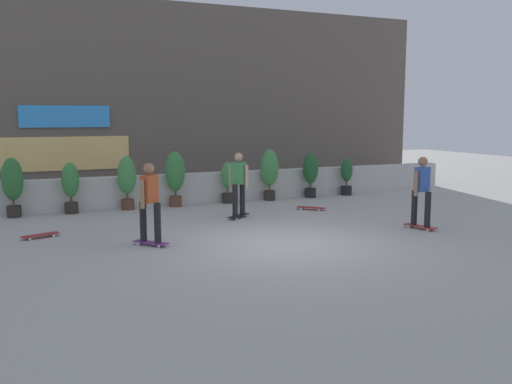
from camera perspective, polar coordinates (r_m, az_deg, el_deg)
name	(u,v)px	position (r m, az deg, el deg)	size (l,w,h in m)	color
ground_plane	(285,244)	(11.52, 2.98, -5.39)	(48.00, 48.00, 0.00)	#B2AFA8
planter_wall	(197,188)	(16.94, -6.06, 0.43)	(18.00, 0.40, 0.90)	beige
building_backdrop	(163,98)	(20.66, -9.55, 9.49)	(20.00, 2.08, 6.50)	#60564C
potted_plant_0	(12,183)	(15.69, -23.78, 0.90)	(0.54, 0.54, 1.56)	#2D2823
potted_plant_1	(70,184)	(15.75, -18.55, 0.74)	(0.46, 0.46, 1.39)	#2D2823
potted_plant_2	(127,179)	(15.94, -13.14, 1.34)	(0.52, 0.52, 1.51)	brown
potted_plant_3	(175,174)	(16.23, -8.32, 1.83)	(0.57, 0.57, 1.61)	brown
potted_plant_4	(228,181)	(16.75, -2.95, 1.15)	(0.39, 0.39, 1.24)	#2D2823
potted_plant_5	(270,170)	(17.26, 1.40, 2.25)	(0.56, 0.56, 1.60)	#2D2823
potted_plant_6	(311,172)	(17.93, 5.64, 2.09)	(0.49, 0.49, 1.45)	black
potted_plant_7	(347,175)	(18.64, 9.30, 1.73)	(0.38, 0.38, 1.24)	black
skater_by_wall_left	(422,189)	(13.42, 16.68, 0.28)	(0.54, 0.82, 1.70)	maroon
skater_mid_plaza	(239,182)	(14.23, -1.80, 1.03)	(0.76, 0.65, 1.70)	black
skater_by_wall_right	(150,200)	(11.42, -10.88, -0.83)	(0.67, 0.74, 1.70)	#72338C
skateboard_near_camera	(40,235)	(12.96, -21.31, -4.15)	(0.82, 0.46, 0.08)	maroon
skateboard_aside	(311,208)	(15.67, 5.68, -1.62)	(0.72, 0.70, 0.08)	maroon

